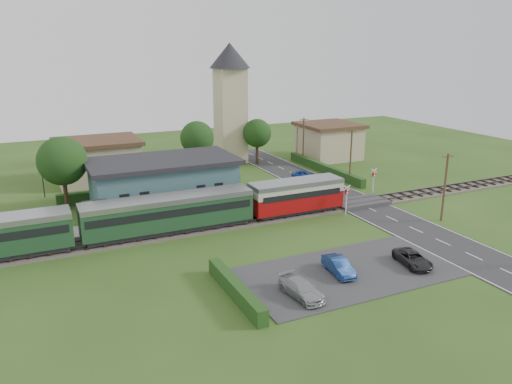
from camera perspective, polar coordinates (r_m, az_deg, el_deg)
name	(u,v)px	position (r m, az deg, el deg)	size (l,w,h in m)	color
ground	(290,223)	(50.49, 3.95, -3.51)	(120.00, 120.00, 0.00)	#2D4C19
railway_track	(281,216)	(52.11, 2.89, -2.72)	(76.00, 3.20, 0.49)	#4C443D
road	(371,209)	(55.78, 13.00, -1.93)	(6.00, 70.00, 0.05)	#28282B
car_park	(347,272)	(40.37, 10.38, -8.98)	(17.00, 9.00, 0.08)	#333335
crossing_deck	(360,202)	(57.22, 11.79, -1.17)	(6.20, 3.40, 0.45)	#333335
platform	(180,219)	(51.35, -8.74, -3.06)	(30.00, 3.00, 0.45)	gray
equipment_hut	(97,216)	(49.40, -17.74, -2.59)	(2.30, 2.30, 2.55)	#C5B48F
station_building	(163,182)	(55.98, -10.54, 1.14)	(16.00, 9.00, 5.30)	#406D76
train	(135,217)	(46.67, -13.68, -2.81)	(43.20, 2.90, 3.40)	#232328
church_tower	(230,94)	(75.26, -2.97, 11.09)	(6.00, 6.00, 17.60)	#C5B48F
house_west	(98,160)	(68.48, -17.61, 3.51)	(10.80, 8.80, 5.50)	tan
house_east	(329,140)	(79.70, 8.31, 5.85)	(8.80, 8.80, 5.50)	tan
hedge_carpark	(236,290)	(35.91, -2.32, -11.07)	(0.80, 9.00, 1.20)	#193814
hedge_roadside	(324,169)	(70.50, 7.82, 2.66)	(0.80, 18.00, 1.20)	#193814
hedge_station	(154,189)	(60.74, -11.53, 0.29)	(22.00, 0.80, 1.30)	#193814
tree_a	(62,161)	(56.78, -21.27, 3.30)	(5.20, 5.20, 8.00)	#332316
tree_b	(197,138)	(68.92, -6.75, 6.14)	(4.60, 4.60, 7.34)	#332316
tree_c	(257,133)	(74.45, 0.13, 6.73)	(4.20, 4.20, 6.78)	#332316
utility_pole_b	(445,187)	(53.25, 20.77, 0.59)	(1.40, 0.22, 7.00)	#473321
utility_pole_c	(351,156)	(65.01, 10.77, 4.09)	(1.40, 0.22, 7.00)	#473321
utility_pole_d	(303,140)	(74.87, 5.43, 5.91)	(1.40, 0.22, 7.00)	#473321
crossing_signal_near	(347,196)	(52.76, 10.31, -0.41)	(0.84, 0.28, 3.28)	silver
crossing_signal_far	(374,178)	(60.65, 13.30, 1.61)	(0.84, 0.28, 3.28)	silver
streetlamp_west	(42,172)	(63.07, -23.29, 2.11)	(0.30, 0.30, 5.15)	#3F3F47
streetlamp_east	(297,138)	(80.11, 4.73, 6.19)	(0.30, 0.30, 5.15)	#3F3F47
car_on_road	(303,174)	(67.04, 5.41, 2.01)	(1.27, 3.16, 1.08)	navy
car_park_blue	(339,266)	(39.72, 9.43, -8.33)	(1.30, 3.74, 1.23)	navy
car_park_silver	(301,289)	(35.96, 5.21, -10.95)	(1.69, 4.15, 1.20)	#A1A5A8
car_park_dark	(413,259)	(42.54, 17.49, -7.27)	(1.83, 3.96, 1.10)	#282729
pedestrian_near	(224,202)	(52.77, -3.71, -1.11)	(0.63, 0.41, 1.72)	gray
pedestrian_far	(127,218)	(49.31, -14.55, -2.91)	(0.83, 0.65, 1.71)	gray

